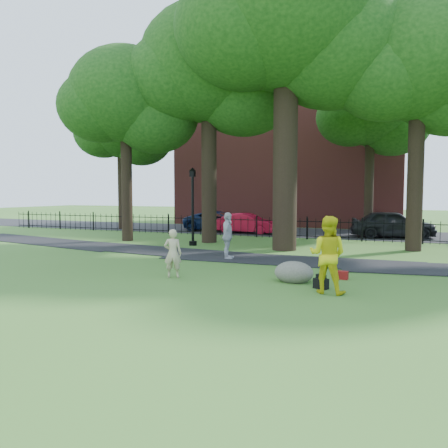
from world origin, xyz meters
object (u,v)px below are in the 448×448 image
at_px(woman, 173,253).
at_px(man, 328,255).
at_px(red_sedan, 247,223).
at_px(lamppost, 193,207).
at_px(boulder, 294,271).
at_px(big_tree, 290,25).

height_order(woman, man, man).
distance_m(woman, red_sedan, 14.91).
height_order(man, lamppost, lamppost).
bearing_deg(boulder, man, -43.10).
distance_m(boulder, red_sedan, 15.28).
bearing_deg(man, boulder, -37.85).
bearing_deg(woman, boulder, 170.73).
bearing_deg(big_tree, man, -68.89).
height_order(man, red_sedan, man).
relative_size(lamppost, red_sedan, 0.97).
distance_m(man, lamppost, 11.29).
xyz_separation_m(boulder, red_sedan, (-6.41, 13.86, 0.32)).
xyz_separation_m(man, red_sedan, (-7.56, 14.94, -0.36)).
xyz_separation_m(big_tree, lamppost, (-4.83, -0.15, -8.23)).
bearing_deg(woman, lamppost, -89.02).
xyz_separation_m(big_tree, woman, (-1.67, -7.82, -9.38)).
relative_size(big_tree, woman, 9.44).
bearing_deg(woman, man, 155.15).
bearing_deg(red_sedan, boulder, -152.30).
bearing_deg(big_tree, boulder, -74.27).
bearing_deg(man, woman, 1.78).
height_order(woman, boulder, woman).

